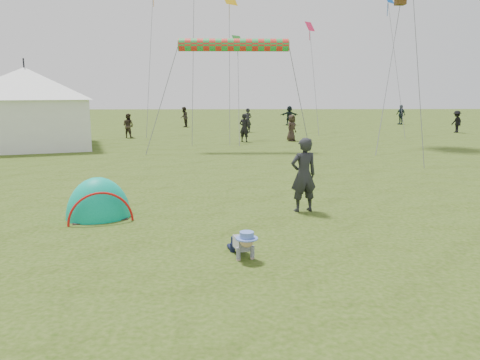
{
  "coord_description": "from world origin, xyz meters",
  "views": [
    {
      "loc": [
        0.29,
        -8.4,
        3.09
      ],
      "look_at": [
        0.54,
        2.45,
        1.0
      ],
      "focal_mm": 35.0,
      "sensor_mm": 36.0,
      "label": 1
    }
  ],
  "objects_px": {
    "popup_tent": "(99,217)",
    "crawling_toddler": "(243,243)",
    "standing_adult": "(303,175)",
    "event_marquee": "(27,105)"
  },
  "relations": [
    {
      "from": "popup_tent",
      "to": "crawling_toddler",
      "type": "bearing_deg",
      "value": -59.95
    },
    {
      "from": "event_marquee",
      "to": "standing_adult",
      "type": "bearing_deg",
      "value": -65.6
    },
    {
      "from": "crawling_toddler",
      "to": "standing_adult",
      "type": "bearing_deg",
      "value": 47.28
    },
    {
      "from": "crawling_toddler",
      "to": "popup_tent",
      "type": "xyz_separation_m",
      "value": [
        -3.48,
        2.89,
        -0.29
      ]
    },
    {
      "from": "popup_tent",
      "to": "event_marquee",
      "type": "height_order",
      "value": "event_marquee"
    },
    {
      "from": "crawling_toddler",
      "to": "standing_adult",
      "type": "relative_size",
      "value": 0.39
    },
    {
      "from": "crawling_toddler",
      "to": "popup_tent",
      "type": "height_order",
      "value": "popup_tent"
    },
    {
      "from": "standing_adult",
      "to": "event_marquee",
      "type": "relative_size",
      "value": 0.29
    },
    {
      "from": "crawling_toddler",
      "to": "event_marquee",
      "type": "xyz_separation_m",
      "value": [
        -11.23,
        17.59,
        2.02
      ]
    },
    {
      "from": "popup_tent",
      "to": "standing_adult",
      "type": "bearing_deg",
      "value": -14.88
    }
  ]
}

